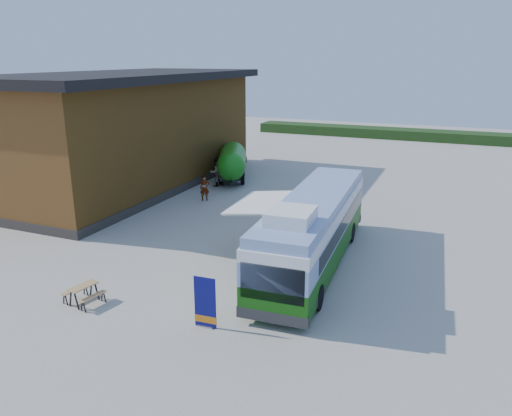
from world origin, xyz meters
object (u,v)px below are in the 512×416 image
at_px(banner, 205,307).
at_px(person_a, 205,188).
at_px(bus, 313,228).
at_px(person_b, 216,172).
at_px(picnic_table, 83,290).
at_px(slurry_tanker, 232,161).

height_order(banner, person_a, banner).
height_order(bus, person_b, bus).
bearing_deg(person_a, bus, -72.78).
xyz_separation_m(bus, banner, (-1.76, -6.20, -0.94)).
relative_size(bus, picnic_table, 8.40).
relative_size(banner, slurry_tanker, 0.29).
xyz_separation_m(picnic_table, person_a, (-2.38, 13.45, 0.27)).
height_order(picnic_table, person_b, person_b).
bearing_deg(picnic_table, banner, 13.01).
bearing_deg(slurry_tanker, person_a, -106.22).
xyz_separation_m(person_a, person_b, (-0.95, 3.44, 0.19)).
xyz_separation_m(picnic_table, person_b, (-3.33, 16.89, 0.46)).
bearing_deg(slurry_tanker, banner, -90.72).
height_order(banner, person_b, person_b).
height_order(person_a, slurry_tanker, slurry_tanker).
distance_m(person_a, person_b, 3.57).
bearing_deg(person_a, person_b, 70.91).
height_order(bus, person_a, bus).
bearing_deg(banner, person_a, 115.31).
distance_m(picnic_table, person_a, 13.66).
bearing_deg(slurry_tanker, person_b, -120.86).
height_order(picnic_table, person_a, person_a).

